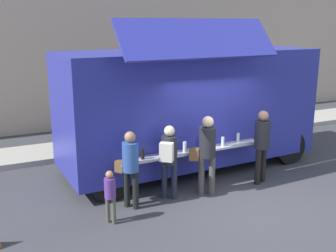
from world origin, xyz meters
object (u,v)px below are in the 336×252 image
(trash_bin, at_px, (259,117))
(customer_front_ordering, at_px, (207,149))
(food_truck_main, at_px, (190,105))
(customer_rear_waiting, at_px, (130,163))
(customer_extra_browsing, at_px, (262,140))
(child_near_queue, at_px, (110,192))
(customer_mid_with_backpack, at_px, (169,155))

(trash_bin, relative_size, customer_front_ordering, 0.53)
(food_truck_main, height_order, customer_rear_waiting, food_truck_main)
(customer_front_ordering, height_order, customer_extra_browsing, customer_front_ordering)
(trash_bin, bearing_deg, child_near_queue, -147.47)
(customer_front_ordering, relative_size, customer_extra_browsing, 1.01)
(customer_front_ordering, distance_m, customer_mid_with_backpack, 0.86)
(food_truck_main, xyz_separation_m, customer_front_ordering, (-0.51, -1.70, -0.61))
(customer_front_ordering, xyz_separation_m, customer_mid_with_backpack, (-0.85, 0.13, -0.06))
(customer_front_ordering, bearing_deg, customer_mid_with_backpack, 109.08)
(food_truck_main, relative_size, customer_rear_waiting, 4.06)
(trash_bin, bearing_deg, customer_mid_with_backpack, -144.43)
(customer_rear_waiting, bearing_deg, customer_mid_with_backpack, -32.69)
(customer_extra_browsing, distance_m, child_near_queue, 3.87)
(child_near_queue, bearing_deg, food_truck_main, -0.30)
(customer_mid_with_backpack, distance_m, customer_rear_waiting, 0.89)
(customer_extra_browsing, bearing_deg, customer_mid_with_backpack, 65.58)
(customer_rear_waiting, bearing_deg, trash_bin, -3.43)
(customer_extra_browsing, bearing_deg, child_near_queue, 74.44)
(customer_front_ordering, bearing_deg, customer_extra_browsing, -61.68)
(child_near_queue, bearing_deg, customer_rear_waiting, 2.69)
(customer_extra_browsing, relative_size, child_near_queue, 1.67)
(customer_front_ordering, height_order, customer_mid_with_backpack, customer_front_ordering)
(customer_front_ordering, distance_m, customer_rear_waiting, 1.74)
(customer_front_ordering, bearing_deg, child_near_queue, 127.39)
(customer_extra_browsing, bearing_deg, trash_bin, -59.14)
(trash_bin, height_order, customer_extra_browsing, customer_extra_browsing)
(customer_mid_with_backpack, distance_m, customer_extra_browsing, 2.36)
(trash_bin, distance_m, customer_rear_waiting, 7.47)
(customer_mid_with_backpack, bearing_deg, child_near_queue, 148.41)
(customer_front_ordering, xyz_separation_m, customer_rear_waiting, (-1.74, 0.09, -0.09))
(trash_bin, height_order, customer_mid_with_backpack, customer_mid_with_backpack)
(customer_front_ordering, xyz_separation_m, child_near_queue, (-2.32, -0.39, -0.43))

